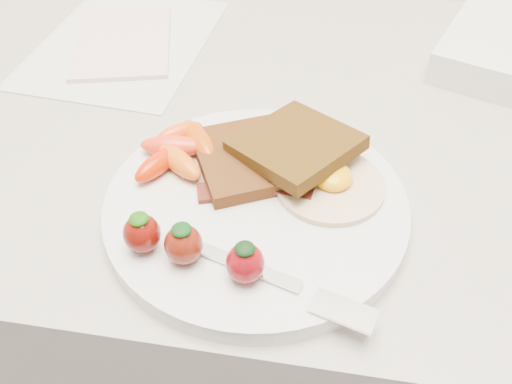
# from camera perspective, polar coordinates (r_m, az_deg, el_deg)

# --- Properties ---
(counter) EXTENTS (2.00, 0.60, 0.90)m
(counter) POSITION_cam_1_polar(r_m,az_deg,el_deg) (0.97, 2.85, -13.97)
(counter) COLOR gray
(counter) RESTS_ON ground
(plate) EXTENTS (0.27, 0.27, 0.02)m
(plate) POSITION_cam_1_polar(r_m,az_deg,el_deg) (0.51, 0.00, -1.52)
(plate) COLOR silver
(plate) RESTS_ON counter
(toast_lower) EXTENTS (0.13, 0.13, 0.01)m
(toast_lower) POSITION_cam_1_polar(r_m,az_deg,el_deg) (0.54, -0.31, 3.51)
(toast_lower) COLOR black
(toast_lower) RESTS_ON plate
(toast_upper) EXTENTS (0.13, 0.13, 0.02)m
(toast_upper) POSITION_cam_1_polar(r_m,az_deg,el_deg) (0.53, 4.00, 4.72)
(toast_upper) COLOR black
(toast_upper) RESTS_ON toast_lower
(fried_egg) EXTENTS (0.12, 0.12, 0.02)m
(fried_egg) POSITION_cam_1_polar(r_m,az_deg,el_deg) (0.52, 7.48, 0.93)
(fried_egg) COLOR #E9E4C5
(fried_egg) RESTS_ON plate
(bacon_strips) EXTENTS (0.11, 0.07, 0.01)m
(bacon_strips) POSITION_cam_1_polar(r_m,az_deg,el_deg) (0.51, 0.09, 1.03)
(bacon_strips) COLOR black
(bacon_strips) RESTS_ON plate
(baby_carrots) EXTENTS (0.08, 0.10, 0.02)m
(baby_carrots) POSITION_cam_1_polar(r_m,az_deg,el_deg) (0.54, -7.76, 4.28)
(baby_carrots) COLOR red
(baby_carrots) RESTS_ON plate
(strawberries) EXTENTS (0.12, 0.05, 0.04)m
(strawberries) POSITION_cam_1_polar(r_m,az_deg,el_deg) (0.45, -6.75, -5.38)
(strawberries) COLOR #590B05
(strawberries) RESTS_ON plate
(fork) EXTENTS (0.17, 0.07, 0.00)m
(fork) POSITION_cam_1_polar(r_m,az_deg,el_deg) (0.44, 2.54, -9.04)
(fork) COLOR silver
(fork) RESTS_ON plate
(paper_sheet) EXTENTS (0.22, 0.29, 0.00)m
(paper_sheet) POSITION_cam_1_polar(r_m,az_deg,el_deg) (0.77, -13.03, 14.36)
(paper_sheet) COLOR beige
(paper_sheet) RESTS_ON counter
(notepad) EXTENTS (0.16, 0.19, 0.01)m
(notepad) POSITION_cam_1_polar(r_m,az_deg,el_deg) (0.77, -13.17, 14.38)
(notepad) COLOR beige
(notepad) RESTS_ON paper_sheet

